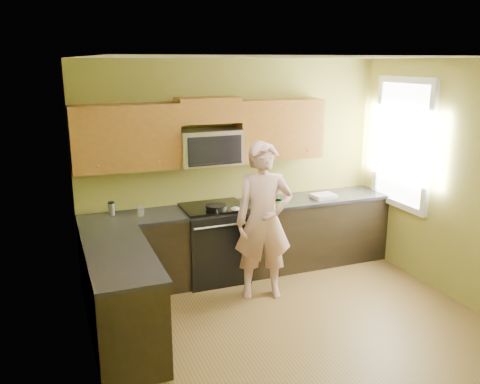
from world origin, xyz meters
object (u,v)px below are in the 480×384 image
woman (264,221)px  frying_pan (216,209)px  travel_mug (112,215)px  stove (214,243)px  butter_tub (278,205)px  microwave (210,164)px

woman → frying_pan: 0.64m
woman → travel_mug: (-1.58, 0.82, 0.01)m
stove → woman: 0.87m
frying_pan → butter_tub: size_ratio=3.69×
stove → frying_pan: 0.50m
frying_pan → woman: bearing=-33.8°
frying_pan → travel_mug: 1.23m
stove → microwave: bearing=90.0°
microwave → travel_mug: size_ratio=4.76×
butter_tub → travel_mug: (-1.99, 0.34, 0.00)m
stove → travel_mug: travel_mug is taller
butter_tub → microwave: bearing=159.8°
woman → travel_mug: bearing=167.6°
travel_mug → microwave: bearing=-2.3°
stove → microwave: (0.00, 0.12, 0.97)m
stove → frying_pan: (-0.02, -0.15, 0.47)m
woman → frying_pan: woman is taller
frying_pan → stove: bearing=101.6°
travel_mug → butter_tub: bearing=-9.6°
microwave → travel_mug: bearing=177.7°
microwave → butter_tub: size_ratio=6.40×
frying_pan → butter_tub: bearing=16.6°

